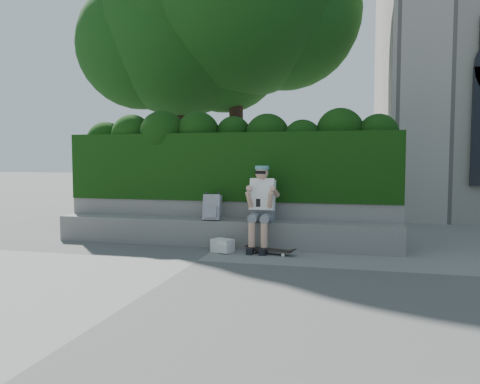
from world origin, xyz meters
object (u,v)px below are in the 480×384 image
(skateboard, at_px, (270,250))
(backpack_ground, at_px, (223,246))
(backpack_plaid, at_px, (212,208))
(person, at_px, (262,204))

(skateboard, distance_m, backpack_ground, 0.77)
(skateboard, relative_size, backpack_plaid, 1.72)
(person, bearing_deg, backpack_ground, -148.39)
(skateboard, bearing_deg, backpack_ground, -164.26)
(person, distance_m, backpack_plaid, 0.88)
(backpack_ground, bearing_deg, backpack_plaid, 146.38)
(person, height_order, skateboard, person)
(backpack_plaid, height_order, backpack_ground, backpack_plaid)
(skateboard, height_order, backpack_ground, backpack_ground)
(backpack_plaid, bearing_deg, backpack_ground, -55.92)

